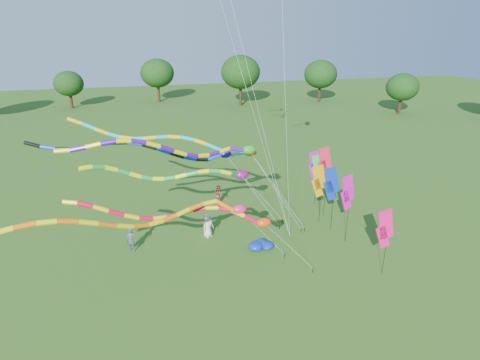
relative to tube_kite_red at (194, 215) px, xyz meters
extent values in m
plane|color=#275316|center=(4.34, -1.02, -4.11)|extent=(160.00, 160.00, 0.00)
cylinder|color=#382314|center=(40.12, 38.52, -2.43)|extent=(0.50, 0.50, 3.36)
ellipsoid|color=#0F340E|center=(40.12, 38.52, 1.95)|extent=(7.09, 7.09, 6.02)
cylinder|color=#382314|center=(27.83, 44.80, -2.49)|extent=(0.50, 0.50, 3.23)
ellipsoid|color=#0F340E|center=(27.83, 44.80, 1.73)|extent=(6.83, 6.83, 5.80)
cylinder|color=#382314|center=(16.45, 55.29, -2.39)|extent=(0.50, 0.50, 3.44)
ellipsoid|color=#0F340E|center=(16.45, 55.29, 2.10)|extent=(7.26, 7.26, 6.17)
cylinder|color=#382314|center=(1.60, 53.69, -2.43)|extent=(0.50, 0.50, 3.36)
ellipsoid|color=#0F340E|center=(1.60, 53.69, 1.96)|extent=(7.09, 7.09, 6.03)
cylinder|color=#382314|center=(-12.41, 50.94, -2.74)|extent=(0.50, 0.50, 2.74)
ellipsoid|color=#0F340E|center=(-12.41, 50.94, 0.83)|extent=(5.78, 5.78, 4.91)
cylinder|color=black|center=(6.78, -1.06, -3.96)|extent=(0.05, 0.05, 0.30)
cylinder|color=silver|center=(5.29, -0.84, -2.23)|extent=(0.02, 0.02, 4.40)
ellipsoid|color=#E4440C|center=(3.80, -0.62, -0.62)|extent=(0.84, 0.54, 0.54)
cylinder|color=red|center=(3.11, -0.42, -0.44)|extent=(0.24, 0.24, 0.83)
cylinder|color=yellow|center=(2.43, -0.13, -0.11)|extent=(0.24, 0.24, 0.79)
cylinder|color=red|center=(1.74, 0.12, 0.11)|extent=(0.24, 0.24, 0.74)
cylinder|color=yellow|center=(1.05, 0.31, 0.18)|extent=(0.24, 0.24, 0.72)
cylinder|color=red|center=(0.35, 0.45, 0.13)|extent=(0.24, 0.24, 0.72)
cylinder|color=yellow|center=(-0.37, 0.51, 0.00)|extent=(0.24, 0.24, 0.73)
cylinder|color=red|center=(-1.09, 0.51, -0.12)|extent=(0.24, 0.24, 0.73)
cylinder|color=yellow|center=(-1.82, 0.46, -0.15)|extent=(0.24, 0.24, 0.74)
cylinder|color=red|center=(-2.55, 0.38, -0.06)|extent=(0.24, 0.24, 0.76)
cylinder|color=yellow|center=(-3.29, 0.30, 0.18)|extent=(0.24, 0.24, 0.80)
cylinder|color=red|center=(-4.02, 0.23, 0.51)|extent=(0.24, 0.24, 0.82)
cylinder|color=yellow|center=(-4.75, 0.21, 0.86)|extent=(0.24, 0.24, 0.80)
cylinder|color=red|center=(-5.47, 0.24, 1.15)|extent=(0.24, 0.24, 0.76)
cylinder|color=yellow|center=(-6.18, 0.33, 1.32)|extent=(0.24, 0.24, 0.72)
cylinder|color=black|center=(5.68, 0.81, -3.96)|extent=(0.05, 0.05, 0.30)
cylinder|color=silver|center=(4.11, 0.38, -1.87)|extent=(0.02, 0.02, 5.10)
ellipsoid|color=#EB1A5E|center=(2.53, -0.06, 0.09)|extent=(0.84, 0.54, 0.54)
cylinder|color=orange|center=(1.74, 0.00, 0.37)|extent=(0.24, 0.24, 1.11)
cylinder|color=yellow|center=(0.89, 0.05, 0.64)|extent=(0.24, 0.24, 0.80)
cylinder|color=orange|center=(0.12, -0.18, 0.59)|extent=(0.24, 0.24, 0.81)
cylinder|color=yellow|center=(-0.63, -0.46, 0.47)|extent=(0.24, 0.24, 0.82)
cylinder|color=orange|center=(-1.37, -0.81, 0.38)|extent=(0.24, 0.24, 0.82)
cylinder|color=yellow|center=(-2.10, -1.19, 0.39)|extent=(0.24, 0.24, 0.83)
cylinder|color=orange|center=(-2.82, -1.59, 0.54)|extent=(0.24, 0.24, 0.86)
cylinder|color=yellow|center=(-3.55, -1.98, 0.82)|extent=(0.24, 0.24, 0.89)
cylinder|color=orange|center=(-4.28, -2.34, 1.18)|extent=(0.24, 0.24, 0.90)
cylinder|color=yellow|center=(-5.03, -2.66, 1.54)|extent=(0.24, 0.24, 0.88)
cylinder|color=orange|center=(-5.79, -2.91, 1.83)|extent=(0.24, 0.24, 0.83)
cylinder|color=yellow|center=(-6.57, -3.10, 1.98)|extent=(0.24, 0.24, 0.81)
cylinder|color=orange|center=(-7.37, -3.23, 1.99)|extent=(0.24, 0.24, 0.81)
cylinder|color=yellow|center=(-8.18, -3.30, 1.89)|extent=(0.24, 0.24, 0.83)
cylinder|color=black|center=(7.96, 3.67, -3.96)|extent=(0.05, 0.05, 0.30)
cylinder|color=silver|center=(5.93, 3.31, -0.65)|extent=(0.02, 0.02, 7.59)
ellipsoid|color=#249A1C|center=(3.90, 2.96, 2.54)|extent=(0.87, 0.56, 0.56)
cylinder|color=#410C8D|center=(3.15, 3.07, 2.59)|extent=(0.25, 0.25, 0.88)
cylinder|color=yellow|center=(2.39, 3.10, 2.59)|extent=(0.25, 0.25, 0.76)
cylinder|color=#410C8D|center=(1.69, 2.82, 2.51)|extent=(0.25, 0.25, 0.76)
cylinder|color=yellow|center=(0.99, 2.51, 2.54)|extent=(0.25, 0.25, 0.77)
cylinder|color=#410C8D|center=(0.29, 2.19, 2.72)|extent=(0.25, 0.25, 0.80)
cylinder|color=yellow|center=(-0.41, 1.89, 3.02)|extent=(0.25, 0.25, 0.83)
cylinder|color=#410C8D|center=(-1.12, 1.64, 3.38)|extent=(0.25, 0.25, 0.84)
cylinder|color=yellow|center=(-1.83, 1.44, 3.72)|extent=(0.25, 0.25, 0.81)
cylinder|color=#410C8D|center=(-2.56, 1.30, 3.97)|extent=(0.25, 0.25, 0.77)
cylinder|color=yellow|center=(-3.30, 1.24, 4.09)|extent=(0.25, 0.25, 0.75)
cylinder|color=#410C8D|center=(-4.05, 1.23, 4.06)|extent=(0.25, 0.25, 0.76)
cylinder|color=yellow|center=(-4.81, 1.27, 3.94)|extent=(0.25, 0.25, 0.78)
cylinder|color=#410C8D|center=(-5.58, 1.33, 3.80)|extent=(0.25, 0.25, 0.78)
cylinder|color=yellow|center=(-6.34, 1.39, 3.73)|extent=(0.25, 0.25, 0.76)
cylinder|color=black|center=(6.64, 4.51, -3.96)|extent=(0.05, 0.05, 0.30)
cylinder|color=silver|center=(4.68, 4.45, -0.95)|extent=(0.02, 0.02, 6.95)
ellipsoid|color=#160B9E|center=(2.73, 4.39, 1.92)|extent=(0.79, 0.51, 0.51)
cylinder|color=#0B3BBC|center=(1.98, 4.39, 1.77)|extent=(0.23, 0.23, 0.86)
cylinder|color=black|center=(1.18, 4.29, 1.70)|extent=(0.23, 0.23, 0.84)
cylinder|color=#0B3BBC|center=(0.38, 4.08, 1.92)|extent=(0.23, 0.23, 0.87)
cylinder|color=black|center=(-0.42, 3.90, 2.25)|extent=(0.23, 0.23, 0.90)
cylinder|color=#0B3BBC|center=(-1.21, 3.77, 2.63)|extent=(0.23, 0.23, 0.89)
cylinder|color=black|center=(-2.02, 3.71, 2.97)|extent=(0.23, 0.23, 0.86)
cylinder|color=#0B3BBC|center=(-2.82, 3.71, 3.20)|extent=(0.23, 0.23, 0.82)
cylinder|color=black|center=(-3.62, 3.78, 3.30)|extent=(0.23, 0.23, 0.81)
cylinder|color=#0B3BBC|center=(-4.43, 3.90, 3.26)|extent=(0.23, 0.23, 0.83)
cylinder|color=black|center=(-5.24, 4.06, 3.14)|extent=(0.23, 0.23, 0.84)
cylinder|color=#0B3BBC|center=(-6.05, 4.23, 3.02)|extent=(0.23, 0.23, 0.83)
cylinder|color=black|center=(-6.85, 4.38, 2.99)|extent=(0.23, 0.23, 0.82)
cylinder|color=#0B3BBC|center=(-7.66, 4.50, 3.08)|extent=(0.23, 0.23, 0.83)
cylinder|color=black|center=(-8.47, 4.57, 3.31)|extent=(0.23, 0.23, 0.86)
cylinder|color=black|center=(8.24, 3.74, -3.96)|extent=(0.05, 0.05, 0.30)
cylinder|color=silver|center=(6.37, 4.23, -1.01)|extent=(0.02, 0.02, 6.84)
ellipsoid|color=#DD580D|center=(4.49, 4.72, 1.81)|extent=(0.87, 0.56, 0.56)
cylinder|color=#0BC0BB|center=(3.70, 4.72, 1.77)|extent=(0.25, 0.25, 0.92)
cylinder|color=yellow|center=(2.84, 4.68, 1.93)|extent=(0.25, 0.25, 0.92)
cylinder|color=#0BC0BB|center=(2.01, 4.82, 2.32)|extent=(0.25, 0.25, 0.91)
cylinder|color=yellow|center=(1.21, 5.02, 2.65)|extent=(0.25, 0.25, 0.88)
cylinder|color=#0BC0BB|center=(0.42, 5.29, 2.86)|extent=(0.25, 0.25, 0.85)
cylinder|color=yellow|center=(-0.35, 5.62, 2.93)|extent=(0.25, 0.25, 0.84)
cylinder|color=#0BC0BB|center=(-1.11, 5.99, 2.88)|extent=(0.25, 0.25, 0.86)
cylinder|color=yellow|center=(-1.86, 6.38, 2.76)|extent=(0.25, 0.25, 0.86)
cylinder|color=#0BC0BB|center=(-2.62, 6.77, 2.67)|extent=(0.25, 0.25, 0.85)
cylinder|color=yellow|center=(-3.38, 7.14, 2.66)|extent=(0.25, 0.25, 0.84)
cylinder|color=#0BC0BB|center=(-4.15, 7.47, 2.80)|extent=(0.25, 0.25, 0.86)
cylinder|color=yellow|center=(-4.94, 7.73, 3.06)|extent=(0.25, 0.25, 0.89)
cylinder|color=#0BC0BB|center=(-5.75, 7.93, 3.41)|extent=(0.25, 0.25, 0.91)
cylinder|color=yellow|center=(-6.57, 8.06, 3.77)|extent=(0.25, 0.25, 0.90)
cylinder|color=black|center=(7.17, 5.36, -3.96)|extent=(0.05, 0.05, 0.30)
cylinder|color=silver|center=(5.54, 5.09, -1.80)|extent=(0.02, 0.02, 5.24)
ellipsoid|color=#7F0B5F|center=(3.90, 4.81, 0.23)|extent=(0.99, 0.63, 0.63)
cylinder|color=green|center=(3.26, 4.43, 0.45)|extent=(0.29, 0.29, 0.98)
cylinder|color=#DBF30C|center=(2.62, 4.08, 0.79)|extent=(0.29, 0.29, 0.73)
cylinder|color=green|center=(1.93, 4.05, 0.95)|extent=(0.29, 0.29, 0.71)
cylinder|color=#DBF30C|center=(1.22, 4.09, 0.97)|extent=(0.29, 0.29, 0.71)
cylinder|color=green|center=(0.51, 4.15, 0.88)|extent=(0.29, 0.29, 0.73)
cylinder|color=#DBF30C|center=(-0.20, 4.23, 0.74)|extent=(0.29, 0.29, 0.73)
cylinder|color=green|center=(-0.91, 4.29, 0.64)|extent=(0.29, 0.29, 0.71)
cylinder|color=#DBF30C|center=(-1.61, 4.32, 0.65)|extent=(0.29, 0.29, 0.70)
cylinder|color=green|center=(-2.31, 4.29, 0.80)|extent=(0.29, 0.29, 0.73)
cylinder|color=#DBF30C|center=(-2.99, 4.20, 1.07)|extent=(0.29, 0.29, 0.76)
cylinder|color=green|center=(-3.66, 4.04, 1.41)|extent=(0.29, 0.29, 0.78)
cylinder|color=#DBF30C|center=(-4.33, 3.82, 1.75)|extent=(0.29, 0.29, 0.77)
cylinder|color=green|center=(-4.98, 3.55, 1.99)|extent=(0.29, 0.29, 0.74)
cylinder|color=#DBF30C|center=(-5.63, 3.25, 2.11)|extent=(0.29, 0.29, 0.72)
cylinder|color=black|center=(6.84, 2.98, -3.96)|extent=(0.04, 0.04, 0.30)
cylinder|color=silver|center=(4.58, 4.83, 6.11)|extent=(0.01, 0.01, 20.67)
cylinder|color=black|center=(6.84, 2.98, -3.96)|extent=(0.04, 0.04, 0.30)
cylinder|color=silver|center=(3.19, 3.22, 8.05)|extent=(0.01, 0.01, 24.83)
cylinder|color=black|center=(6.84, 2.98, -3.96)|extent=(0.04, 0.04, 0.30)
cylinder|color=silver|center=(6.80, 4.59, 4.21)|extent=(0.01, 0.01, 16.36)
cylinder|color=black|center=(10.44, 1.83, -1.85)|extent=(0.02, 0.02, 4.52)
cube|color=#DD0CAB|center=(10.22, 1.79, -0.19)|extent=(1.15, 0.32, 1.93)
cube|color=#DD0CAB|center=(10.15, 1.77, -0.99)|extent=(1.00, 0.29, 1.51)
cylinder|color=black|center=(9.87, 4.86, -2.01)|extent=(0.02, 0.02, 4.19)
cube|color=orange|center=(9.65, 4.87, -0.52)|extent=(1.16, 0.16, 1.93)
cube|color=orange|center=(9.57, 4.88, -1.32)|extent=(1.01, 0.15, 1.51)
cylinder|color=black|center=(10.74, -2.15, -2.17)|extent=(0.02, 0.02, 3.88)
cube|color=#F30D6C|center=(10.53, -2.13, -0.83)|extent=(1.16, 0.15, 1.93)
cube|color=#F30D6C|center=(10.45, -2.13, -1.63)|extent=(1.01, 0.14, 1.51)
cylinder|color=black|center=(10.70, 5.82, -1.52)|extent=(0.02, 0.02, 5.18)
cube|color=#E81B41|center=(10.48, 5.83, 0.47)|extent=(1.16, 0.11, 1.93)
cube|color=#E81B41|center=(10.40, 5.83, -0.33)|extent=(1.01, 0.10, 1.51)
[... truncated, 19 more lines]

